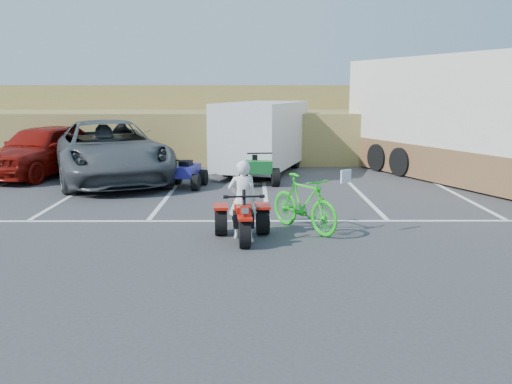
{
  "coord_description": "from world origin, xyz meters",
  "views": [
    {
      "loc": [
        -0.32,
        -9.41,
        2.91
      ],
      "look_at": [
        -0.28,
        0.65,
        1.0
      ],
      "focal_mm": 38.0,
      "sensor_mm": 36.0,
      "label": 1
    }
  ],
  "objects_px": {
    "red_trike_atv": "(243,240)",
    "grey_pickup": "(107,151)",
    "quad_atv_blue": "(186,187)",
    "quad_atv_green": "(257,184)",
    "cargo_trailer": "(263,135)",
    "rv_motorhome": "(483,129)",
    "green_dirt_bike": "(304,203)",
    "rider": "(242,200)",
    "red_car": "(43,150)"
  },
  "relations": [
    {
      "from": "grey_pickup",
      "to": "quad_atv_blue",
      "type": "distance_m",
      "value": 3.14
    },
    {
      "from": "quad_atv_green",
      "to": "grey_pickup",
      "type": "bearing_deg",
      "value": 166.28
    },
    {
      "from": "quad_atv_blue",
      "to": "quad_atv_green",
      "type": "bearing_deg",
      "value": 25.14
    },
    {
      "from": "quad_atv_green",
      "to": "quad_atv_blue",
      "type": "bearing_deg",
      "value": -169.32
    },
    {
      "from": "red_trike_atv",
      "to": "rv_motorhome",
      "type": "relative_size",
      "value": 0.14
    },
    {
      "from": "green_dirt_bike",
      "to": "red_car",
      "type": "relative_size",
      "value": 0.38
    },
    {
      "from": "red_car",
      "to": "cargo_trailer",
      "type": "distance_m",
      "value": 7.55
    },
    {
      "from": "rv_motorhome",
      "to": "quad_atv_blue",
      "type": "bearing_deg",
      "value": 160.87
    },
    {
      "from": "rider",
      "to": "cargo_trailer",
      "type": "bearing_deg",
      "value": -98.06
    },
    {
      "from": "rider",
      "to": "green_dirt_bike",
      "type": "xyz_separation_m",
      "value": [
        1.26,
        0.55,
        -0.19
      ]
    },
    {
      "from": "rider",
      "to": "quad_atv_blue",
      "type": "relative_size",
      "value": 1.12
    },
    {
      "from": "green_dirt_bike",
      "to": "quad_atv_blue",
      "type": "relative_size",
      "value": 1.42
    },
    {
      "from": "red_trike_atv",
      "to": "rider",
      "type": "distance_m",
      "value": 0.79
    },
    {
      "from": "green_dirt_bike",
      "to": "rv_motorhome",
      "type": "bearing_deg",
      "value": 7.45
    },
    {
      "from": "red_car",
      "to": "grey_pickup",
      "type": "bearing_deg",
      "value": -6.38
    },
    {
      "from": "cargo_trailer",
      "to": "quad_atv_green",
      "type": "height_order",
      "value": "cargo_trailer"
    },
    {
      "from": "rider",
      "to": "green_dirt_bike",
      "type": "bearing_deg",
      "value": -160.91
    },
    {
      "from": "grey_pickup",
      "to": "rv_motorhome",
      "type": "height_order",
      "value": "rv_motorhome"
    },
    {
      "from": "cargo_trailer",
      "to": "rv_motorhome",
      "type": "bearing_deg",
      "value": -2.42
    },
    {
      "from": "rider",
      "to": "rv_motorhome",
      "type": "bearing_deg",
      "value": -143.58
    },
    {
      "from": "quad_atv_blue",
      "to": "quad_atv_green",
      "type": "relative_size",
      "value": 0.86
    },
    {
      "from": "rv_motorhome",
      "to": "quad_atv_blue",
      "type": "xyz_separation_m",
      "value": [
        -9.12,
        -0.65,
        -1.69
      ]
    },
    {
      "from": "green_dirt_bike",
      "to": "cargo_trailer",
      "type": "distance_m",
      "value": 8.26
    },
    {
      "from": "cargo_trailer",
      "to": "quad_atv_green",
      "type": "distance_m",
      "value": 2.78
    },
    {
      "from": "rv_motorhome",
      "to": "green_dirt_bike",
      "type": "bearing_deg",
      "value": -159.49
    },
    {
      "from": "red_trike_atv",
      "to": "cargo_trailer",
      "type": "bearing_deg",
      "value": 82.08
    },
    {
      "from": "rider",
      "to": "rv_motorhome",
      "type": "distance_m",
      "value": 9.71
    },
    {
      "from": "red_car",
      "to": "quad_atv_green",
      "type": "bearing_deg",
      "value": 3.21
    },
    {
      "from": "green_dirt_bike",
      "to": "quad_atv_green",
      "type": "distance_m",
      "value": 5.87
    },
    {
      "from": "cargo_trailer",
      "to": "rider",
      "type": "bearing_deg",
      "value": -76.29
    },
    {
      "from": "red_car",
      "to": "cargo_trailer",
      "type": "bearing_deg",
      "value": 21.87
    },
    {
      "from": "rv_motorhome",
      "to": "quad_atv_green",
      "type": "bearing_deg",
      "value": 156.88
    },
    {
      "from": "red_trike_atv",
      "to": "grey_pickup",
      "type": "height_order",
      "value": "grey_pickup"
    },
    {
      "from": "grey_pickup",
      "to": "cargo_trailer",
      "type": "bearing_deg",
      "value": -4.24
    },
    {
      "from": "grey_pickup",
      "to": "quad_atv_green",
      "type": "xyz_separation_m",
      "value": [
        4.84,
        -0.67,
        -0.97
      ]
    },
    {
      "from": "quad_atv_blue",
      "to": "rv_motorhome",
      "type": "bearing_deg",
      "value": 12.65
    },
    {
      "from": "green_dirt_bike",
      "to": "grey_pickup",
      "type": "height_order",
      "value": "grey_pickup"
    },
    {
      "from": "red_car",
      "to": "quad_atv_blue",
      "type": "xyz_separation_m",
      "value": [
        5.14,
        -2.33,
        -0.88
      ]
    },
    {
      "from": "rv_motorhome",
      "to": "grey_pickup",
      "type": "bearing_deg",
      "value": 153.61
    },
    {
      "from": "red_trike_atv",
      "to": "green_dirt_bike",
      "type": "relative_size",
      "value": 0.77
    },
    {
      "from": "green_dirt_bike",
      "to": "rv_motorhome",
      "type": "distance_m",
      "value": 8.43
    },
    {
      "from": "rider",
      "to": "rv_motorhome",
      "type": "relative_size",
      "value": 0.14
    },
    {
      "from": "red_trike_atv",
      "to": "red_car",
      "type": "distance_m",
      "value": 10.77
    },
    {
      "from": "quad_atv_blue",
      "to": "rider",
      "type": "bearing_deg",
      "value": -63.69
    },
    {
      "from": "cargo_trailer",
      "to": "grey_pickup",
      "type": "bearing_deg",
      "value": -143.47
    },
    {
      "from": "rider",
      "to": "green_dirt_bike",
      "type": "relative_size",
      "value": 0.79
    },
    {
      "from": "red_trike_atv",
      "to": "quad_atv_green",
      "type": "distance_m",
      "value": 6.48
    },
    {
      "from": "grey_pickup",
      "to": "cargo_trailer",
      "type": "xyz_separation_m",
      "value": [
        5.05,
        1.76,
        0.37
      ]
    },
    {
      "from": "red_trike_atv",
      "to": "red_car",
      "type": "bearing_deg",
      "value": 126.03
    },
    {
      "from": "rider",
      "to": "cargo_trailer",
      "type": "height_order",
      "value": "cargo_trailer"
    }
  ]
}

